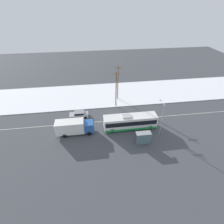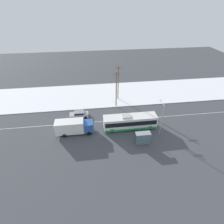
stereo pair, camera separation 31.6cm
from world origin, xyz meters
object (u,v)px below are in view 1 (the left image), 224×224
bus_shelter (144,137)px  utility_pole_snowlot (118,83)px  city_bus (130,122)px  pedestrian_at_stop (143,134)px  streetlamp (162,115)px  utility_pole_roadside (116,89)px  box_truck (74,127)px  sedan_car (79,114)px

bus_shelter → utility_pole_snowlot: size_ratio=0.31×
city_bus → utility_pole_snowlot: (-0.53, 12.65, 3.18)m
bus_shelter → pedestrian_at_stop: bearing=73.8°
city_bus → streetlamp: size_ratio=1.59×
city_bus → utility_pole_roadside: size_ratio=1.21×
bus_shelter → streetlamp: size_ratio=0.41×
city_bus → bus_shelter: 5.23m
utility_pole_roadside → city_bus: bearing=-80.0°
streetlamp → utility_pole_snowlot: bearing=112.0°
box_truck → streetlamp: size_ratio=1.08×
utility_pole_roadside → utility_pole_snowlot: size_ratio=1.00×
sedan_car → pedestrian_at_stop: size_ratio=2.65×
sedan_car → utility_pole_roadside: (9.09, 3.57, 3.94)m
box_truck → pedestrian_at_stop: (13.33, -3.35, -0.70)m
streetlamp → utility_pole_roadside: utility_pole_roadside is taller
sedan_car → bus_shelter: bus_shelter is taller
city_bus → pedestrian_at_stop: 4.08m
pedestrian_at_stop → utility_pole_roadside: 13.54m
utility_pole_roadside → utility_pole_snowlot: 3.85m
sedan_car → bus_shelter: 15.98m
pedestrian_at_stop → utility_pole_snowlot: 16.85m
pedestrian_at_stop → streetlamp: streetlamp is taller
sedan_car → city_bus: bearing=153.3°
city_bus → bus_shelter: city_bus is taller
streetlamp → utility_pole_snowlot: utility_pole_snowlot is taller
box_truck → pedestrian_at_stop: bearing=-14.1°
sedan_car → bus_shelter: bearing=139.3°
utility_pole_roadside → utility_pole_snowlot: (1.05, 3.71, -0.01)m
bus_shelter → utility_pole_roadside: size_ratio=0.31×
box_truck → sedan_car: 5.75m
pedestrian_at_stop → bus_shelter: 1.65m
bus_shelter → streetlamp: bearing=33.7°
utility_pole_snowlot → city_bus: bearing=-87.6°
box_truck → sedan_car: bearing=81.7°
box_truck → utility_pole_roadside: bearing=42.8°
box_truck → utility_pole_roadside: 13.87m
box_truck → pedestrian_at_stop: 13.77m
sedan_car → pedestrian_at_stop: pedestrian_at_stop is taller
sedan_car → utility_pole_snowlot: bearing=-144.3°
pedestrian_at_stop → bus_shelter: bearing=-106.2°
pedestrian_at_stop → bus_shelter: size_ratio=0.57×
city_bus → streetlamp: 6.62m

